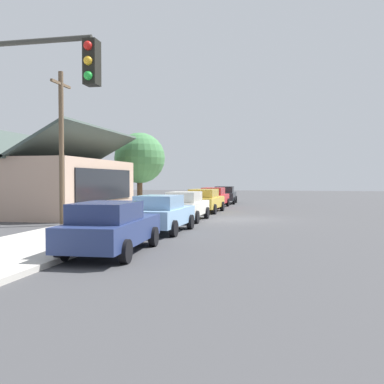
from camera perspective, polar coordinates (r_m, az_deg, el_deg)
name	(u,v)px	position (r m, az deg, el deg)	size (l,w,h in m)	color
ground_plane	(239,219)	(24.49, 6.25, -3.60)	(120.00, 120.00, 0.00)	#424244
sidewalk_curb	(144,216)	(25.62, -6.34, -3.18)	(60.00, 4.20, 0.16)	beige
car_navy	(111,227)	(13.29, -10.71, -4.60)	(4.91, 2.18, 1.59)	navy
car_skyblue	(162,213)	(18.29, -4.05, -2.85)	(4.39, 2.14, 1.59)	#8CB7E0
car_ivory	(186,206)	(23.28, -0.82, -1.86)	(4.56, 2.00, 1.59)	silver
car_mustard	(205,200)	(29.13, 1.72, -1.12)	(4.88, 2.21, 1.59)	gold
car_cherry	(214,197)	(34.17, 2.94, -0.70)	(4.54, 2.08, 1.59)	red
car_charcoal	(225,195)	(39.76, 4.39, -0.36)	(4.52, 2.17, 1.59)	#2D3035
storefront_building	(55,185)	(29.12, -17.69, 0.91)	(11.03, 7.25, 5.46)	tan
shade_tree	(140,158)	(34.97, -6.98, 4.48)	(4.08, 4.08, 6.01)	brown
traffic_light_main	(15,114)	(8.73, -22.50, 9.57)	(0.37, 2.79, 5.20)	#383833
utility_pole_wooden	(61,145)	(22.00, -16.97, 5.98)	(1.80, 0.24, 7.50)	brown
fire_hydrant_red	(195,202)	(33.26, 0.40, -1.31)	(0.22, 0.22, 0.71)	red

